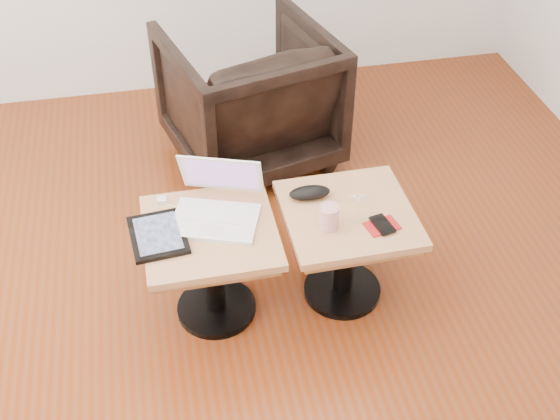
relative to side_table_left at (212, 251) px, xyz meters
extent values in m
cube|color=#69280C|center=(-0.06, -0.33, -0.35)|extent=(4.50, 4.50, 0.01)
cylinder|color=black|center=(0.00, 0.00, -0.34)|extent=(0.34, 0.34, 0.03)
cylinder|color=black|center=(0.00, 0.00, -0.12)|extent=(0.08, 0.08, 0.41)
cube|color=olive|center=(0.00, 0.00, 0.07)|extent=(0.48, 0.48, 0.04)
cube|color=#B87B4E|center=(0.00, 0.00, 0.10)|extent=(0.52, 0.52, 0.03)
cylinder|color=black|center=(0.56, -0.01, -0.34)|extent=(0.34, 0.34, 0.03)
cylinder|color=black|center=(0.56, -0.01, -0.12)|extent=(0.08, 0.08, 0.41)
cube|color=olive|center=(0.56, -0.01, 0.07)|extent=(0.48, 0.48, 0.04)
cube|color=#B87B4E|center=(0.56, -0.01, 0.10)|extent=(0.52, 0.52, 0.03)
cube|color=white|center=(0.03, 0.03, 0.13)|extent=(0.39, 0.33, 0.02)
cube|color=silver|center=(0.04, 0.07, 0.14)|extent=(0.29, 0.19, 0.00)
cube|color=silver|center=(0.00, -0.03, 0.14)|extent=(0.11, 0.09, 0.00)
cube|color=white|center=(0.08, 0.18, 0.24)|extent=(0.34, 0.19, 0.21)
cube|color=#973A41|center=(0.08, 0.18, 0.24)|extent=(0.30, 0.16, 0.17)
cube|color=black|center=(-0.20, 0.00, 0.13)|extent=(0.23, 0.28, 0.02)
cube|color=#191E38|center=(-0.20, 0.00, 0.14)|extent=(0.19, 0.23, 0.00)
cube|color=white|center=(-0.17, 0.20, 0.13)|extent=(0.04, 0.04, 0.02)
ellipsoid|color=black|center=(0.42, 0.11, 0.14)|extent=(0.17, 0.08, 0.05)
cylinder|color=#BF3E4F|center=(0.46, -0.08, 0.17)|extent=(0.10, 0.10, 0.10)
sphere|color=white|center=(0.62, 0.05, 0.12)|extent=(0.01, 0.01, 0.01)
sphere|color=white|center=(0.64, 0.07, 0.12)|extent=(0.01, 0.01, 0.01)
sphere|color=white|center=(0.60, 0.07, 0.12)|extent=(0.01, 0.01, 0.01)
cylinder|color=white|center=(0.62, 0.05, 0.12)|extent=(0.07, 0.04, 0.00)
cube|color=#A30B1F|center=(0.66, -0.12, 0.12)|extent=(0.14, 0.11, 0.01)
cube|color=black|center=(0.66, -0.12, 0.13)|extent=(0.08, 0.12, 0.01)
imported|color=black|center=(0.34, 1.09, 0.02)|extent=(0.96, 0.98, 0.74)
camera|label=1|loc=(-0.14, -2.03, 1.94)|focal=45.00mm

